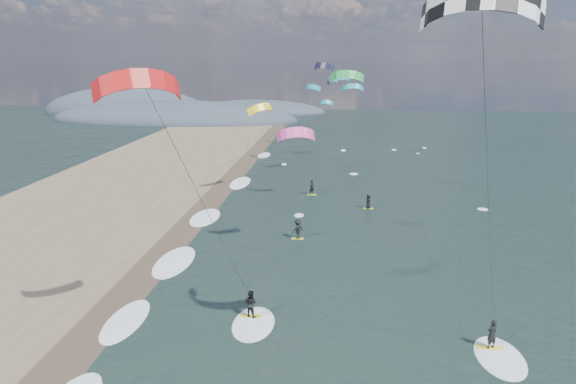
# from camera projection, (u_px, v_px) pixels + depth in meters

# --- Properties ---
(wet_sand_strip) EXTENTS (3.00, 240.00, 0.00)m
(wet_sand_strip) POSITION_uv_depth(u_px,v_px,m) (131.00, 290.00, 34.10)
(wet_sand_strip) COLOR #382D23
(wet_sand_strip) RESTS_ON ground
(coastal_hills) EXTENTS (80.00, 41.00, 15.00)m
(coastal_hills) POSITION_uv_depth(u_px,v_px,m) (166.00, 116.00, 131.07)
(coastal_hills) COLOR #3D4756
(coastal_hills) RESTS_ON ground
(kitesurfer_near_a) EXTENTS (7.95, 8.83, 18.95)m
(kitesurfer_near_a) POSITION_uv_depth(u_px,v_px,m) (486.00, 91.00, 18.82)
(kitesurfer_near_a) COLOR yellow
(kitesurfer_near_a) RESTS_ON ground
(kitesurfer_near_b) EXTENTS (7.20, 9.04, 15.95)m
(kitesurfer_near_b) POSITION_uv_depth(u_px,v_px,m) (183.00, 169.00, 23.82)
(kitesurfer_near_b) COLOR yellow
(kitesurfer_near_b) RESTS_ON ground
(far_kitesurfers) EXTENTS (8.02, 15.41, 1.83)m
(far_kitesurfers) POSITION_uv_depth(u_px,v_px,m) (320.00, 212.00, 48.26)
(far_kitesurfers) COLOR yellow
(far_kitesurfers) RESTS_ON ground
(bg_kite_field) EXTENTS (13.32, 74.84, 8.95)m
(bg_kite_field) POSITION_uv_depth(u_px,v_px,m) (327.00, 85.00, 70.41)
(bg_kite_field) COLOR teal
(bg_kite_field) RESTS_ON ground
(shoreline_surf) EXTENTS (2.40, 79.40, 0.11)m
(shoreline_surf) POSITION_uv_depth(u_px,v_px,m) (170.00, 263.00, 38.52)
(shoreline_surf) COLOR white
(shoreline_surf) RESTS_ON ground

